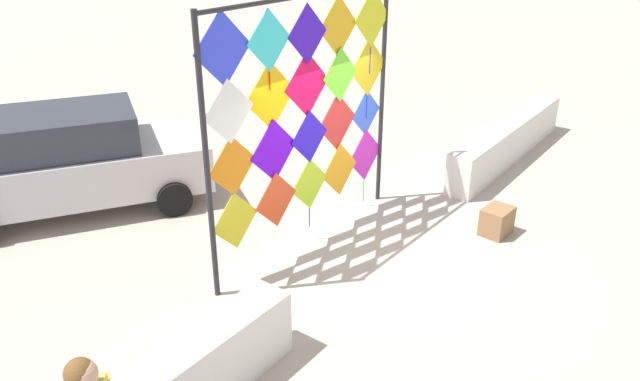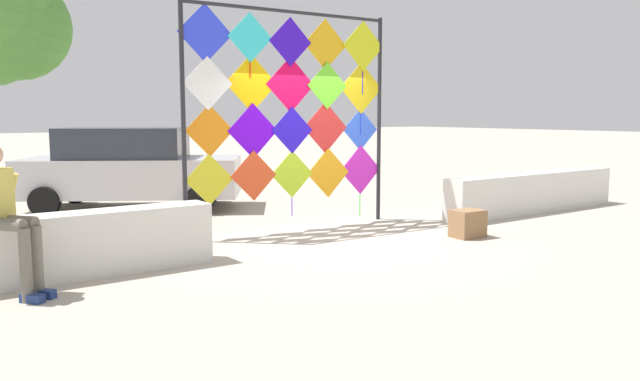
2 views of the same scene
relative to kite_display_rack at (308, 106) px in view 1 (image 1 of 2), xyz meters
The scene contains 5 objects.
ground 2.27m from the kite_display_rack, 75.78° to the right, with size 120.00×120.00×0.00m, color #ADA393.
plaza_ledge_right 5.23m from the kite_display_rack, 13.30° to the right, with size 4.52×0.46×0.75m, color silver.
kite_display_rack is the anchor object (origin of this frame).
parked_car 4.18m from the kite_display_rack, 110.30° to the left, with size 4.47×3.71×1.61m.
cardboard_box_large 3.37m from the kite_display_rack, 49.63° to the right, with size 0.47×0.37×0.42m, color olive.
Camera 1 is at (-6.52, -3.95, 4.51)m, focal length 34.49 mm.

